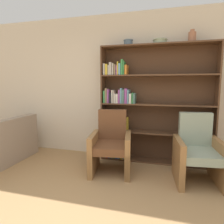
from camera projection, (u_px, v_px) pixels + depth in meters
The scene contains 7 objects.
wall_back at pixel (129, 87), 3.87m from camera, with size 12.00×0.06×2.75m.
bookshelf at pixel (145, 106), 3.67m from camera, with size 2.00×0.30×2.12m.
bowl_stoneware at pixel (128, 42), 3.57m from camera, with size 0.17×0.17×0.10m.
bowl_cream at pixel (160, 41), 3.43m from camera, with size 0.25×0.25×0.08m.
vase_tall at pixel (192, 37), 3.29m from camera, with size 0.13×0.13×0.20m.
armchair_leather at pixel (111, 146), 3.29m from camera, with size 0.74×0.78×1.00m.
armchair_cushioned at pixel (198, 153), 2.94m from camera, with size 0.71×0.75×1.00m.
Camera 1 is at (0.73, -1.35, 1.43)m, focal length 32.00 mm.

